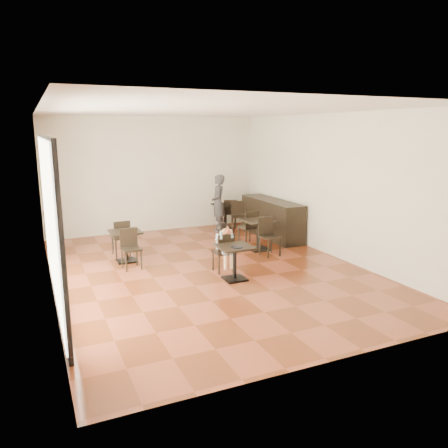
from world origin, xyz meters
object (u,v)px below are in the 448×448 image
child_chair (223,252)px  cafe_table_mid (258,235)px  chair_back_a (230,213)px  chair_left_b (131,249)px  cafe_table_left (126,246)px  cafe_table_back (226,216)px  child_table (235,263)px  chair_mid_a (248,227)px  chair_mid_b (270,237)px  adult_patron (218,203)px  chair_left_a (121,238)px  chair_back_b (238,216)px  child (223,247)px

child_chair → cafe_table_mid: child_chair is taller
child_chair → chair_back_a: size_ratio=0.96×
chair_left_b → cafe_table_left: bearing=86.4°
chair_left_b → cafe_table_back: bearing=35.5°
child_table → child_chair: 0.55m
chair_mid_a → cafe_table_back: bearing=-104.2°
chair_mid_a → chair_back_a: (0.42, 1.99, -0.02)m
child_chair → chair_mid_b: (1.45, 0.61, 0.03)m
cafe_table_left → chair_back_a: bearing=32.0°
adult_patron → chair_left_a: size_ratio=1.95×
child_table → adult_patron: (1.37, 3.96, 0.47)m
chair_mid_b → cafe_table_mid: bearing=83.8°
child_chair → chair_left_b: 1.91m
cafe_table_back → chair_back_b: bearing=-75.4°
child_chair → child: size_ratio=0.79×
cafe_table_mid → cafe_table_back: bearing=83.7°
cafe_table_mid → cafe_table_back: 2.56m
chair_mid_a → chair_back_b: bearing=-112.5°
adult_patron → chair_mid_a: size_ratio=1.83×
child_chair → chair_mid_b: bearing=-157.1°
child → chair_left_a: 2.64m
chair_back_a → chair_left_b: bearing=58.1°
child_chair → cafe_table_back: bearing=-115.0°
adult_patron → cafe_table_back: (0.36, 0.30, -0.45)m
child_table → chair_mid_a: size_ratio=0.77×
adult_patron → chair_mid_a: (0.08, -1.69, -0.37)m
chair_back_b → child_table: bearing=-96.6°
chair_back_a → child: bearing=83.3°
child_table → cafe_table_back: (1.73, 4.25, 0.01)m
cafe_table_mid → chair_left_b: (-3.10, -0.21, 0.05)m
cafe_table_left → child_chair: bearing=-42.3°
cafe_table_left → chair_mid_b: 3.23m
chair_back_a → chair_left_a: bearing=45.2°
chair_mid_a → chair_left_b: chair_mid_a is taller
adult_patron → chair_back_b: 0.68m
chair_left_b → chair_mid_b: bearing=-9.9°
child → cafe_table_mid: size_ratio=1.40×
child_chair → chair_back_b: bearing=-120.7°
chair_back_a → cafe_table_left: bearing=52.1°
child → chair_back_b: child is taller
cafe_table_left → child_table: bearing=-51.1°
cafe_table_back → chair_mid_a: bearing=-98.0°
child_table → cafe_table_back: size_ratio=0.96×
child_chair → cafe_table_back: 4.09m
cafe_table_left → cafe_table_back: (3.38, 2.20, 0.01)m
child_table → chair_left_b: size_ratio=0.82×
chair_left_b → chair_back_b: (3.53, 2.20, 0.01)m
cafe_table_left → chair_back_b: chair_back_b is taller
chair_left_a → chair_left_b: (0.00, -1.10, 0.00)m
chair_back_a → chair_mid_a: bearing=98.2°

